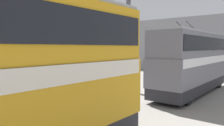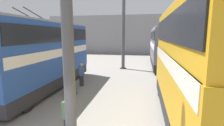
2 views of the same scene
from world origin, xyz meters
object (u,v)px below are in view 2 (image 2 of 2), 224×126
Objects in this scene: bus_left_far at (162,45)px; person_aisle_foreground at (68,116)px; oil_drum at (73,88)px; bus_left_near at (196,59)px; person_by_right_row at (81,74)px; bus_right_far at (46,51)px.

bus_left_far reaches higher than person_aisle_foreground.
oil_drum is at bearing -141.69° from person_aisle_foreground.
person_aisle_foreground is 5.26m from oil_drum.
bus_left_near is 8.71m from person_by_right_row.
bus_left_far reaches higher than person_by_right_row.
bus_right_far reaches higher than person_aisle_foreground.
bus_left_near is 5.85× the size of person_aisle_foreground.
bus_right_far is 6.40× the size of person_aisle_foreground.
bus_right_far is 3.43m from oil_drum.
bus_right_far is 3.11m from person_by_right_row.
person_by_right_row reaches higher than person_aisle_foreground.
bus_left_near is 0.92× the size of bus_left_far.
bus_left_far is 12.36m from person_by_right_row.
bus_left_near is at bearing 27.29° from person_by_right_row.
bus_right_far is (-11.16, 9.23, 0.04)m from bus_left_far.
person_aisle_foreground reaches higher than oil_drum.
bus_right_far reaches higher than person_by_right_row.
oil_drum is (2.91, 6.89, -2.55)m from bus_left_near.
bus_right_far is 12.66× the size of oil_drum.
bus_left_far is at bearing 117.25° from person_by_right_row.
person_by_right_row is at bearing 145.26° from bus_left_far.
bus_left_near reaches higher than bus_right_far.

